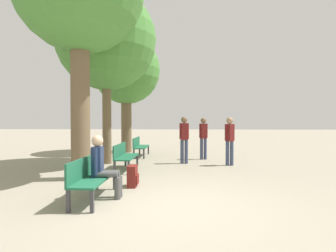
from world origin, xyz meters
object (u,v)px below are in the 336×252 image
(bench_row_2, at_px, (139,145))
(pedestrian_near, at_px, (230,138))
(bench_row_0, at_px, (90,175))
(pedestrian_mid, at_px, (203,136))
(tree_row_1, at_px, (107,41))
(pedestrian_far, at_px, (184,137))
(bench_row_1, at_px, (124,155))
(person_seated, at_px, (103,165))
(tree_row_2, at_px, (126,71))
(backpack, at_px, (133,176))

(bench_row_2, relative_size, pedestrian_near, 0.96)
(bench_row_0, height_order, pedestrian_near, pedestrian_near)
(pedestrian_mid, bearing_deg, bench_row_2, 164.15)
(tree_row_1, xyz_separation_m, pedestrian_far, (2.75, 0.13, -3.40))
(bench_row_1, height_order, bench_row_2, same)
(tree_row_1, distance_m, pedestrian_mid, 5.05)
(bench_row_2, distance_m, person_seated, 6.03)
(tree_row_2, xyz_separation_m, pedestrian_near, (4.30, -3.56, -2.97))
(bench_row_1, distance_m, tree_row_2, 5.74)
(bench_row_0, xyz_separation_m, pedestrian_far, (1.89, 4.34, 0.49))
(bench_row_0, bearing_deg, bench_row_1, 90.00)
(tree_row_2, height_order, pedestrian_far, tree_row_2)
(bench_row_0, bearing_deg, bench_row_2, 90.00)
(tree_row_1, xyz_separation_m, person_seated, (1.09, -4.12, -3.70))
(tree_row_2, height_order, backpack, tree_row_2)
(bench_row_1, relative_size, person_seated, 1.26)
(person_seated, relative_size, pedestrian_far, 0.75)
(bench_row_2, height_order, pedestrian_far, pedestrian_far)
(bench_row_0, bearing_deg, person_seated, 24.16)
(backpack, bearing_deg, pedestrian_near, 47.14)
(tree_row_2, relative_size, person_seated, 4.49)
(tree_row_1, bearing_deg, pedestrian_mid, 18.06)
(bench_row_1, bearing_deg, pedestrian_far, 34.19)
(bench_row_0, distance_m, bench_row_1, 3.06)
(tree_row_1, relative_size, pedestrian_far, 3.67)
(bench_row_2, xyz_separation_m, pedestrian_mid, (2.66, -0.76, 0.47))
(backpack, relative_size, pedestrian_far, 0.29)
(tree_row_2, xyz_separation_m, backpack, (1.51, -6.56, -3.67))
(tree_row_2, bearing_deg, person_seated, -81.69)
(bench_row_2, distance_m, backpack, 5.15)
(bench_row_0, relative_size, bench_row_2, 1.00)
(bench_row_0, distance_m, pedestrian_mid, 6.01)
(bench_row_0, xyz_separation_m, bench_row_1, (0.00, 3.06, 0.00))
(bench_row_1, distance_m, bench_row_2, 3.06)
(tree_row_1, distance_m, pedestrian_near, 5.50)
(person_seated, bearing_deg, bench_row_1, 94.38)
(bench_row_1, xyz_separation_m, backpack, (0.65, -2.05, -0.23))
(tree_row_2, relative_size, backpack, 11.38)
(bench_row_1, height_order, tree_row_1, tree_row_1)
(tree_row_1, xyz_separation_m, pedestrian_near, (4.30, -0.20, -3.42))
(person_seated, distance_m, backpack, 1.09)
(bench_row_2, relative_size, person_seated, 1.26)
(bench_row_2, bearing_deg, tree_row_1, -114.42)
(bench_row_1, distance_m, pedestrian_mid, 3.55)
(tree_row_2, xyz_separation_m, pedestrian_far, (2.75, -3.23, -2.96))
(pedestrian_mid, relative_size, pedestrian_far, 0.98)
(bench_row_1, xyz_separation_m, pedestrian_mid, (2.66, 2.31, 0.47))
(tree_row_1, relative_size, tree_row_2, 1.10)
(tree_row_1, xyz_separation_m, backpack, (1.51, -3.20, -4.12))
(bench_row_1, xyz_separation_m, tree_row_2, (-0.86, 4.51, 3.45))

